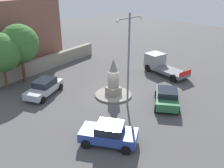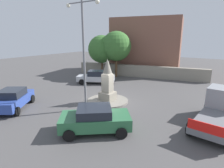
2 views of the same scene
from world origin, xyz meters
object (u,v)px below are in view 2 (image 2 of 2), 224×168
at_px(streetlamp, 84,45).
at_px(truck_grey_far_side, 221,108).
at_px(monument, 108,82).
at_px(car_blue_passing, 13,99).
at_px(car_green_parked_left, 95,119).
at_px(tree_near_wall, 116,46).
at_px(car_silver_parked_right, 96,77).
at_px(corner_building, 147,45).
at_px(tree_mid_cluster, 102,49).

bearing_deg(streetlamp, truck_grey_far_side, -160.30).
relative_size(monument, car_blue_passing, 0.85).
height_order(car_green_parked_left, tree_near_wall, tree_near_wall).
xyz_separation_m(car_green_parked_left, car_silver_parked_right, (6.96, -9.08, -0.00)).
bearing_deg(corner_building, tree_near_wall, 75.23).
xyz_separation_m(monument, car_silver_parked_right, (4.74, -4.56, -0.92)).
bearing_deg(car_silver_parked_right, truck_grey_far_side, 163.77).
bearing_deg(corner_building, car_green_parked_left, 104.77).
relative_size(streetlamp, car_blue_passing, 1.93).
distance_m(streetlamp, corner_building, 17.98).
height_order(car_silver_parked_right, truck_grey_far_side, truck_grey_far_side).
relative_size(corner_building, tree_mid_cluster, 1.79).
bearing_deg(streetlamp, car_silver_parked_right, -57.86).
xyz_separation_m(monument, tree_near_wall, (4.75, -9.03, 2.44)).
xyz_separation_m(monument, truck_grey_far_side, (-8.21, -0.80, -0.70)).
relative_size(truck_grey_far_side, corner_building, 0.56).
xyz_separation_m(car_silver_parked_right, tree_mid_cluster, (2.10, -4.05, 2.93)).
relative_size(streetlamp, truck_grey_far_side, 1.42).
bearing_deg(truck_grey_far_side, car_silver_parked_right, -16.23).
bearing_deg(car_silver_parked_right, car_green_parked_left, 127.47).
bearing_deg(car_blue_passing, tree_near_wall, -91.69).
distance_m(monument, car_blue_passing, 7.39).
bearing_deg(streetlamp, corner_building, -81.62).
xyz_separation_m(tree_near_wall, tree_mid_cluster, (2.09, 0.41, -0.44)).
xyz_separation_m(car_green_parked_left, corner_building, (5.27, -20.00, 3.27)).
xyz_separation_m(car_green_parked_left, car_blue_passing, (7.39, 0.68, 0.01)).
distance_m(streetlamp, car_green_parked_left, 5.30).
height_order(car_silver_parked_right, tree_near_wall, tree_near_wall).
relative_size(monument, car_green_parked_left, 0.82).
xyz_separation_m(streetlamp, tree_near_wall, (4.32, -11.32, -0.66)).
bearing_deg(monument, car_silver_parked_right, -43.94).
bearing_deg(corner_building, streetlamp, 98.38).
distance_m(streetlamp, truck_grey_far_side, 9.93).
bearing_deg(tree_near_wall, car_silver_parked_right, 90.13).
bearing_deg(corner_building, tree_mid_cluster, 61.08).
xyz_separation_m(car_silver_parked_right, tree_near_wall, (0.01, -4.46, 3.37)).
xyz_separation_m(streetlamp, truck_grey_far_side, (-8.63, -3.09, -3.80)).
height_order(corner_building, tree_near_wall, corner_building).
xyz_separation_m(truck_grey_far_side, tree_mid_cluster, (15.04, -7.82, 2.70)).
distance_m(monument, car_green_parked_left, 5.12).
height_order(car_silver_parked_right, corner_building, corner_building).
bearing_deg(tree_near_wall, monument, 117.73).
xyz_separation_m(car_green_parked_left, truck_grey_far_side, (-5.98, -5.31, 0.22)).
xyz_separation_m(corner_building, tree_near_wall, (1.70, 6.45, 0.09)).
distance_m(monument, truck_grey_far_side, 8.27).
bearing_deg(car_blue_passing, corner_building, -95.86).
distance_m(truck_grey_far_side, tree_mid_cluster, 17.17).
bearing_deg(car_blue_passing, tree_mid_cluster, -83.11).
height_order(streetlamp, tree_near_wall, streetlamp).
distance_m(truck_grey_far_side, tree_near_wall, 15.67).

